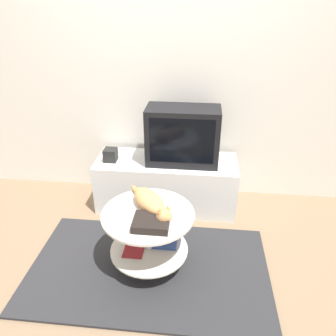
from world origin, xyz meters
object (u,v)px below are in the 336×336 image
Objects in this scene: tv at (183,136)px; speaker at (111,155)px; cat at (151,203)px; dvd_box at (151,223)px.

tv is 0.69m from speaker.
tv reaches higher than speaker.
cat is at bearing -101.70° from tv.
dvd_box is at bearing -29.26° from cat.
dvd_box is at bearing -60.89° from speaker.
speaker is at bearing 119.11° from dvd_box.
speaker is 0.89m from cat.
tv reaches higher than cat.
tv is 1.00m from dvd_box.
cat is at bearing 97.74° from dvd_box.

